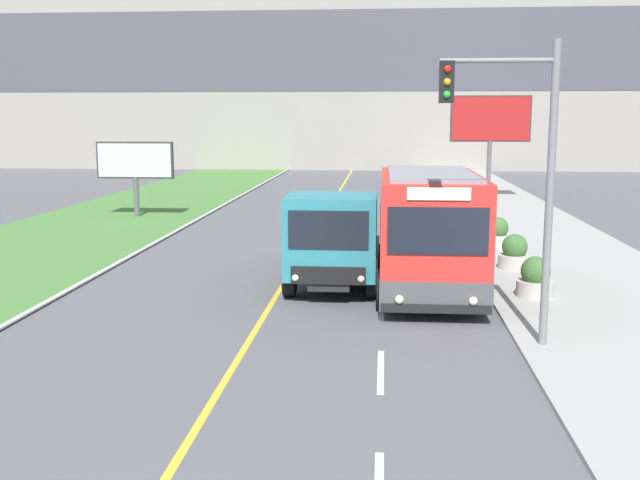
{
  "coord_description": "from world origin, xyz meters",
  "views": [
    {
      "loc": [
        2.75,
        -5.41,
        4.62
      ],
      "look_at": [
        1.1,
        14.01,
        1.4
      ],
      "focal_mm": 42.0,
      "sensor_mm": 36.0,
      "label": 1
    }
  ],
  "objects_px": {
    "city_bus": "(429,234)",
    "traffic_light_mast": "(519,156)",
    "billboard_large": "(490,123)",
    "planter_round_second": "(514,253)",
    "planter_round_near": "(535,279)",
    "billboard_small": "(135,163)",
    "planter_round_third": "(497,234)",
    "dump_truck": "(334,240)"
  },
  "relations": [
    {
      "from": "planter_round_near",
      "to": "traffic_light_mast",
      "type": "bearing_deg",
      "value": -107.17
    },
    {
      "from": "city_bus",
      "to": "billboard_large",
      "type": "bearing_deg",
      "value": 78.63
    },
    {
      "from": "city_bus",
      "to": "planter_round_second",
      "type": "distance_m",
      "value": 4.49
    },
    {
      "from": "dump_truck",
      "to": "billboard_small",
      "type": "relative_size",
      "value": 1.8
    },
    {
      "from": "city_bus",
      "to": "planter_round_second",
      "type": "bearing_deg",
      "value": 50.38
    },
    {
      "from": "city_bus",
      "to": "planter_round_near",
      "type": "relative_size",
      "value": 5.77
    },
    {
      "from": "city_bus",
      "to": "billboard_large",
      "type": "distance_m",
      "value": 23.6
    },
    {
      "from": "city_bus",
      "to": "planter_round_third",
      "type": "distance_m",
      "value": 7.58
    },
    {
      "from": "billboard_small",
      "to": "planter_round_near",
      "type": "bearing_deg",
      "value": -43.83
    },
    {
      "from": "city_bus",
      "to": "planter_round_second",
      "type": "height_order",
      "value": "city_bus"
    },
    {
      "from": "billboard_small",
      "to": "city_bus",
      "type": "bearing_deg",
      "value": -48.82
    },
    {
      "from": "dump_truck",
      "to": "billboard_large",
      "type": "distance_m",
      "value": 23.67
    },
    {
      "from": "planter_round_third",
      "to": "traffic_light_mast",
      "type": "bearing_deg",
      "value": -96.94
    },
    {
      "from": "city_bus",
      "to": "dump_truck",
      "type": "relative_size",
      "value": 0.92
    },
    {
      "from": "planter_round_third",
      "to": "planter_round_second",
      "type": "bearing_deg",
      "value": -90.32
    },
    {
      "from": "dump_truck",
      "to": "planter_round_second",
      "type": "xyz_separation_m",
      "value": [
        5.3,
        2.72,
        -0.77
      ]
    },
    {
      "from": "planter_round_third",
      "to": "planter_round_near",
      "type": "bearing_deg",
      "value": -90.83
    },
    {
      "from": "billboard_large",
      "to": "planter_round_second",
      "type": "distance_m",
      "value": 20.08
    },
    {
      "from": "billboard_large",
      "to": "billboard_small",
      "type": "distance_m",
      "value": 19.35
    },
    {
      "from": "billboard_small",
      "to": "planter_round_third",
      "type": "height_order",
      "value": "billboard_small"
    },
    {
      "from": "dump_truck",
      "to": "planter_round_third",
      "type": "relative_size",
      "value": 5.98
    },
    {
      "from": "dump_truck",
      "to": "planter_round_near",
      "type": "height_order",
      "value": "dump_truck"
    },
    {
      "from": "billboard_small",
      "to": "planter_round_near",
      "type": "distance_m",
      "value": 21.37
    },
    {
      "from": "billboard_large",
      "to": "planter_round_third",
      "type": "xyz_separation_m",
      "value": [
        -1.83,
        -16.02,
        -3.75
      ]
    },
    {
      "from": "traffic_light_mast",
      "to": "planter_round_second",
      "type": "xyz_separation_m",
      "value": [
        1.36,
        7.76,
        -3.33
      ]
    },
    {
      "from": "planter_round_near",
      "to": "billboard_large",
      "type": "bearing_deg",
      "value": 85.24
    },
    {
      "from": "traffic_light_mast",
      "to": "planter_round_near",
      "type": "height_order",
      "value": "traffic_light_mast"
    },
    {
      "from": "planter_round_second",
      "to": "planter_round_third",
      "type": "xyz_separation_m",
      "value": [
        0.02,
        3.61,
        0.02
      ]
    },
    {
      "from": "planter_round_near",
      "to": "planter_round_third",
      "type": "relative_size",
      "value": 0.95
    },
    {
      "from": "city_bus",
      "to": "billboard_small",
      "type": "distance_m",
      "value": 19.25
    },
    {
      "from": "dump_truck",
      "to": "billboard_large",
      "type": "bearing_deg",
      "value": 72.26
    },
    {
      "from": "city_bus",
      "to": "traffic_light_mast",
      "type": "xyz_separation_m",
      "value": [
        1.41,
        -4.41,
        2.23
      ]
    },
    {
      "from": "city_bus",
      "to": "billboard_small",
      "type": "height_order",
      "value": "billboard_small"
    },
    {
      "from": "planter_round_second",
      "to": "city_bus",
      "type": "bearing_deg",
      "value": -129.62
    },
    {
      "from": "traffic_light_mast",
      "to": "billboard_large",
      "type": "distance_m",
      "value": 27.59
    },
    {
      "from": "city_bus",
      "to": "billboard_large",
      "type": "xyz_separation_m",
      "value": [
        4.62,
        22.99,
        2.67
      ]
    },
    {
      "from": "planter_round_near",
      "to": "planter_round_second",
      "type": "relative_size",
      "value": 0.99
    },
    {
      "from": "city_bus",
      "to": "billboard_small",
      "type": "relative_size",
      "value": 1.66
    },
    {
      "from": "planter_round_second",
      "to": "traffic_light_mast",
      "type": "bearing_deg",
      "value": -99.98
    },
    {
      "from": "city_bus",
      "to": "billboard_small",
      "type": "xyz_separation_m",
      "value": [
        -12.66,
        14.47,
        0.88
      ]
    },
    {
      "from": "traffic_light_mast",
      "to": "planter_round_third",
      "type": "bearing_deg",
      "value": 83.06
    },
    {
      "from": "billboard_large",
      "to": "planter_round_second",
      "type": "bearing_deg",
      "value": -95.38
    }
  ]
}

